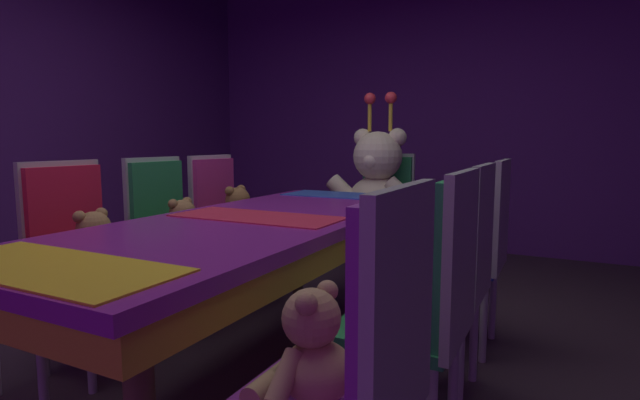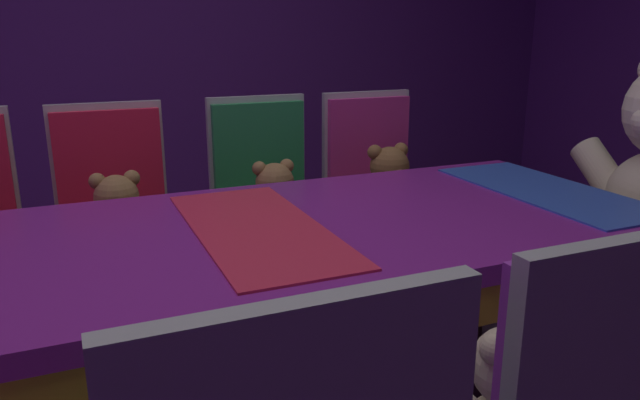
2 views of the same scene
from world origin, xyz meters
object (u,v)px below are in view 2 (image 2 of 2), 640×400
at_px(chair_left_1, 115,210).
at_px(chair_left_2, 264,193).
at_px(teddy_left_2, 276,205).
at_px(chair_left_3, 373,182).
at_px(teddy_left_3, 389,190).
at_px(teddy_left_1, 119,222).
at_px(banquet_table, 258,260).

height_order(chair_left_1, chair_left_2, same).
distance_m(teddy_left_2, chair_left_3, 0.51).
bearing_deg(teddy_left_2, chair_left_1, -103.50).
height_order(chair_left_1, teddy_left_3, chair_left_1).
height_order(teddy_left_1, teddy_left_2, teddy_left_1).
relative_size(banquet_table, chair_left_2, 2.33).
relative_size(chair_left_2, teddy_left_3, 2.82).
distance_m(teddy_left_1, teddy_left_2, 0.58).
bearing_deg(teddy_left_1, chair_left_2, 104.48).
bearing_deg(chair_left_1, teddy_left_3, 81.82).
distance_m(teddy_left_2, teddy_left_3, 0.50).
distance_m(chair_left_1, chair_left_2, 0.58).
height_order(teddy_left_2, chair_left_3, chair_left_3).
height_order(banquet_table, chair_left_2, chair_left_2).
relative_size(banquet_table, teddy_left_2, 7.24).
bearing_deg(teddy_left_2, teddy_left_1, -89.45).
distance_m(chair_left_2, teddy_left_3, 0.52).
relative_size(chair_left_2, chair_left_3, 1.00).
distance_m(banquet_table, chair_left_2, 0.89).
distance_m(chair_left_3, teddy_left_3, 0.15).
distance_m(teddy_left_1, chair_left_2, 0.60).
bearing_deg(chair_left_1, banquet_table, 19.39).
height_order(banquet_table, teddy_left_2, teddy_left_2).
xyz_separation_m(chair_left_1, chair_left_2, (-0.00, 0.58, 0.00)).
xyz_separation_m(banquet_table, chair_left_2, (-0.84, 0.29, -0.06)).
relative_size(teddy_left_2, chair_left_3, 0.32).
xyz_separation_m(banquet_table, teddy_left_3, (-0.68, 0.78, -0.05)).
bearing_deg(teddy_left_1, chair_left_1, 180.00).
bearing_deg(banquet_table, teddy_left_1, -156.92).
bearing_deg(teddy_left_3, teddy_left_2, -91.76).
bearing_deg(teddy_left_3, banquet_table, -49.04).
bearing_deg(banquet_table, teddy_left_3, 130.96).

